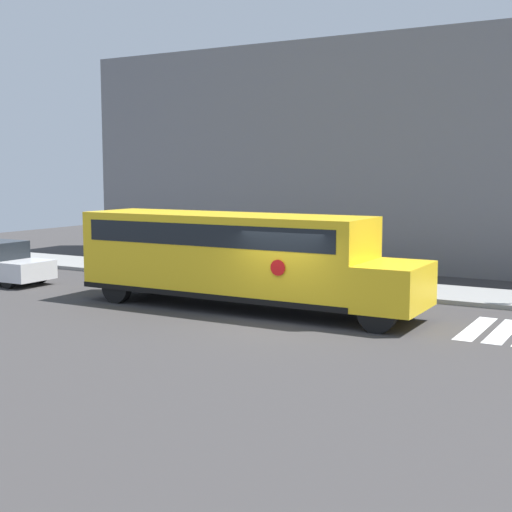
{
  "coord_description": "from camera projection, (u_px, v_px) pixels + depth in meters",
  "views": [
    {
      "loc": [
        8.83,
        -16.98,
        4.14
      ],
      "look_at": [
        -1.8,
        1.79,
        1.57
      ],
      "focal_mm": 50.0,
      "sensor_mm": 36.0,
      "label": 1
    }
  ],
  "objects": [
    {
      "name": "building_backdrop",
      "position": [
        423.0,
        154.0,
        30.14
      ],
      "size": [
        32.0,
        4.0,
        9.72
      ],
      "color": "slate",
      "rests_on": "ground"
    },
    {
      "name": "sidewalk_strip",
      "position": [
        366.0,
        287.0,
        25.09
      ],
      "size": [
        44.0,
        3.0,
        0.15
      ],
      "color": "gray",
      "rests_on": "ground"
    },
    {
      "name": "ground_plane",
      "position": [
        281.0,
        323.0,
        19.48
      ],
      "size": [
        60.0,
        60.0,
        0.0
      ],
      "primitive_type": "plane",
      "color": "#3A3838"
    },
    {
      "name": "school_bus",
      "position": [
        235.0,
        254.0,
        21.5
      ],
      "size": [
        10.75,
        2.57,
        2.86
      ],
      "color": "yellow",
      "rests_on": "ground"
    }
  ]
}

